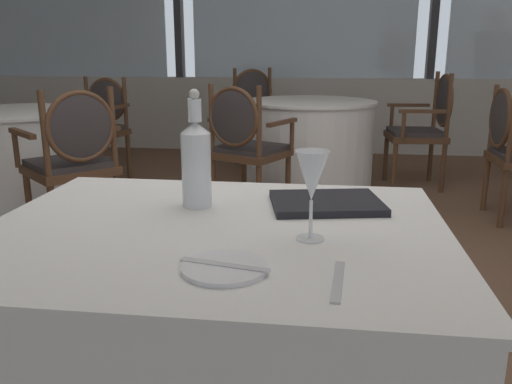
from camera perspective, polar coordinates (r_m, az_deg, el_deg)
ground_plane at (r=2.58m, az=0.24°, el=-11.54°), size 13.49×13.49×0.00m
window_wall_far at (r=6.19m, az=4.97°, el=14.38°), size 9.10×0.14×2.70m
foreground_table at (r=1.45m, az=-4.22°, el=-17.69°), size 1.13×0.90×0.74m
side_plate at (r=1.04m, az=-3.44°, el=-8.17°), size 0.17×0.17×0.01m
butter_knife at (r=1.04m, az=-3.45°, el=-7.90°), size 0.18×0.06×0.00m
dinner_fork at (r=1.00m, az=8.85°, el=-9.49°), size 0.03×0.18×0.00m
water_bottle at (r=1.44m, az=-6.50°, el=3.35°), size 0.08×0.08×0.32m
wine_glass at (r=1.17m, az=6.07°, el=1.55°), size 0.08×0.08×0.20m
menu_book at (r=1.46m, az=7.60°, el=-1.16°), size 0.33×0.27×0.02m
background_table_0 at (r=4.63m, az=5.75°, el=5.26°), size 1.14×1.14×0.74m
dining_chair_0_0 at (r=5.47m, az=0.13°, el=8.85°), size 0.66×0.64×0.98m
dining_chair_0_1 at (r=3.76m, az=-1.29°, el=5.71°), size 0.64×0.61×0.93m
dining_chair_0_2 at (r=4.75m, az=18.03°, el=7.26°), size 0.50×0.56×0.98m
background_table_2 at (r=4.23m, az=-23.93°, el=3.11°), size 1.10×1.10×0.74m
dining_chair_2_0 at (r=4.95m, az=-16.57°, el=7.43°), size 0.60×0.54×0.92m
dining_chair_2_2 at (r=3.29m, az=-19.07°, el=3.94°), size 0.65×0.66×0.95m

